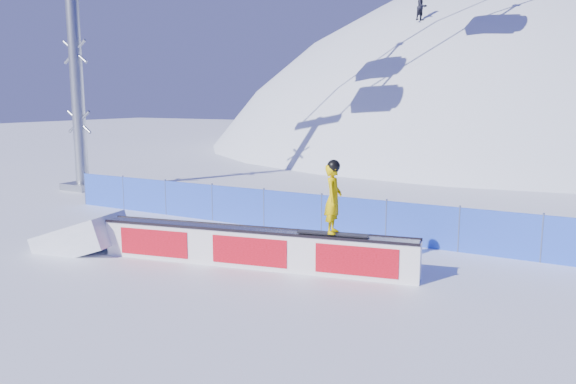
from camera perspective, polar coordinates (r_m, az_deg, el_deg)
The scene contains 6 objects.
ground at distance 12.55m, azimuth -1.39°, elevation -9.15°, with size 160.00×160.00×0.00m, color white.
snow_hill at distance 57.02m, azimuth 21.18°, elevation -13.91°, with size 64.00×64.00×64.00m.
safety_fence at distance 16.30m, azimuth 6.61°, elevation -2.65°, with size 22.05×0.05×1.30m.
rail_box at distance 13.57m, azimuth -3.58°, elevation -5.67°, with size 7.86×2.04×0.95m.
snow_ramp at distance 16.12m, azimuth -20.19°, elevation -5.52°, with size 2.14×1.43×0.80m, color white, non-canonical shape.
snowboarder at distance 12.71m, azimuth 4.61°, elevation -0.60°, with size 1.67×0.65×1.72m.
Camera 1 is at (6.01, -10.26, 4.00)m, focal length 35.00 mm.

